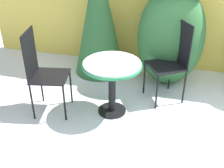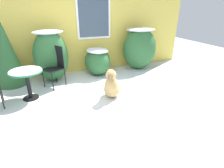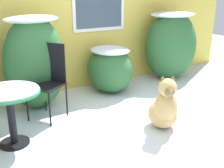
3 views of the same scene
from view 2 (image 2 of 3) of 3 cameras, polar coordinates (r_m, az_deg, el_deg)
ground_plane at (r=4.18m, az=-5.95°, el=-5.29°), size 16.00×16.00×0.00m
house_wall at (r=5.83m, az=-12.44°, el=18.83°), size 8.00×0.10×3.09m
shrub_left at (r=5.29m, az=-19.31°, el=8.86°), size 0.95×0.64×1.47m
shrub_middle at (r=5.63m, az=-4.73°, el=7.64°), size 0.80×0.93×0.84m
shrub_right at (r=6.18m, az=8.98°, el=11.62°), size 1.18×0.88×1.40m
evergreen_bush at (r=5.47m, az=-31.34°, el=8.94°), size 0.80×0.80×1.87m
patio_table at (r=4.46m, az=-26.12°, el=2.25°), size 0.73×0.73×0.71m
patio_chair_near_table at (r=4.94m, az=-17.97°, el=5.93°), size 0.61×0.61×1.09m
dog at (r=4.16m, az=-0.11°, el=-0.76°), size 0.57×0.64×0.78m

